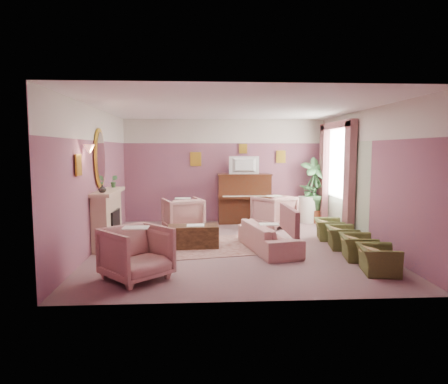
{
  "coord_description": "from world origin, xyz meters",
  "views": [
    {
      "loc": [
        -0.68,
        -7.99,
        1.97
      ],
      "look_at": [
        -0.18,
        0.4,
        1.08
      ],
      "focal_mm": 32.0,
      "sensor_mm": 36.0,
      "label": 1
    }
  ],
  "objects": [
    {
      "name": "olive_chair_d",
      "position": [
        2.15,
        0.54,
        0.29
      ],
      "size": [
        0.48,
        0.68,
        0.59
      ],
      "primitive_type": "imported",
      "color": "#4C5527",
      "rests_on": "floor"
    },
    {
      "name": "picture_rail_band",
      "position": [
        0.0,
        2.99,
        2.47
      ],
      "size": [
        5.5,
        0.01,
        0.65
      ],
      "primitive_type": "cube",
      "color": "beige",
      "rests_on": "wall_back"
    },
    {
      "name": "print_back_left",
      "position": [
        -0.8,
        2.96,
        1.72
      ],
      "size": [
        0.3,
        0.03,
        0.38
      ],
      "primitive_type": "cube",
      "color": "gold",
      "rests_on": "wall_back"
    },
    {
      "name": "olive_chair_b",
      "position": [
        2.15,
        -1.1,
        0.29
      ],
      "size": [
        0.48,
        0.68,
        0.59
      ],
      "primitive_type": "imported",
      "color": "#4C5527",
      "rests_on": "floor"
    },
    {
      "name": "television",
      "position": [
        0.5,
        2.63,
        1.6
      ],
      "size": [
        0.8,
        0.12,
        0.48
      ],
      "primitive_type": "imported",
      "color": "black",
      "rests_on": "piano"
    },
    {
      "name": "olive_chair_a",
      "position": [
        2.15,
        -1.92,
        0.29
      ],
      "size": [
        0.48,
        0.68,
        0.59
      ],
      "primitive_type": "imported",
      "color": "#4C5527",
      "rests_on": "floor"
    },
    {
      "name": "print_left_wall",
      "position": [
        -2.71,
        -1.2,
        1.72
      ],
      "size": [
        0.03,
        0.28,
        0.36
      ],
      "primitive_type": "cube",
      "color": "gold",
      "rests_on": "wall_left"
    },
    {
      "name": "piano_keys",
      "position": [
        0.5,
        2.33,
        0.76
      ],
      "size": [
        1.2,
        0.08,
        0.02
      ],
      "primitive_type": "cube",
      "color": "beige",
      "rests_on": "piano"
    },
    {
      "name": "stripe_panel",
      "position": [
        2.73,
        1.3,
        1.07
      ],
      "size": [
        0.01,
        3.0,
        2.15
      ],
      "primitive_type": "cube",
      "color": "#ACBCA0",
      "rests_on": "wall_right"
    },
    {
      "name": "mantel_plant",
      "position": [
        -2.55,
        0.75,
        1.29
      ],
      "size": [
        0.16,
        0.16,
        0.28
      ],
      "primitive_type": "imported",
      "color": "#3E7A43",
      "rests_on": "mantel_shelf"
    },
    {
      "name": "sofa",
      "position": [
        0.66,
        -0.36,
        0.37
      ],
      "size": [
        0.61,
        1.82,
        0.74
      ],
      "primitive_type": "imported",
      "color": "tan",
      "rests_on": "floor"
    },
    {
      "name": "mirror_frame",
      "position": [
        -2.7,
        0.2,
        1.8
      ],
      "size": [
        0.04,
        0.72,
        1.2
      ],
      "primitive_type": "ellipsoid",
      "color": "gold",
      "rests_on": "wall_left"
    },
    {
      "name": "fireplace_inset",
      "position": [
        -2.49,
        0.2,
        0.4
      ],
      "size": [
        0.18,
        0.72,
        0.68
      ],
      "primitive_type": "cube",
      "color": "black",
      "rests_on": "floor"
    },
    {
      "name": "area_rug",
      "position": [
        -0.69,
        -0.02,
        0.01
      ],
      "size": [
        2.79,
        2.23,
        0.01
      ],
      "primitive_type": "cube",
      "rotation": [
        0.0,
        0.0,
        0.18
      ],
      "color": "#8B5F57",
      "rests_on": "floor"
    },
    {
      "name": "ceiling",
      "position": [
        0.0,
        0.0,
        2.8
      ],
      "size": [
        5.5,
        6.0,
        0.01
      ],
      "primitive_type": "cube",
      "color": "white",
      "rests_on": "wall_back"
    },
    {
      "name": "fire_ember",
      "position": [
        -2.45,
        0.2,
        0.22
      ],
      "size": [
        0.06,
        0.54,
        0.1
      ],
      "primitive_type": "cube",
      "color": "#FF4F20",
      "rests_on": "floor"
    },
    {
      "name": "print_back_mid",
      "position": [
        0.5,
        2.96,
        2.0
      ],
      "size": [
        0.22,
        0.03,
        0.26
      ],
      "primitive_type": "cube",
      "color": "gold",
      "rests_on": "wall_back"
    },
    {
      "name": "floor",
      "position": [
        0.0,
        0.0,
        0.0
      ],
      "size": [
        5.5,
        6.0,
        0.01
      ],
      "primitive_type": "cube",
      "color": "#7B5B5E",
      "rests_on": "ground"
    },
    {
      "name": "side_plant_big",
      "position": [
        2.25,
        2.63,
        0.87
      ],
      "size": [
        0.3,
        0.3,
        0.34
      ],
      "primitive_type": "imported",
      "color": "#3E7A43",
      "rests_on": "side_table"
    },
    {
      "name": "piano",
      "position": [
        0.5,
        2.68,
        0.65
      ],
      "size": [
        1.4,
        0.6,
        1.3
      ],
      "primitive_type": "cube",
      "color": "#402012",
      "rests_on": "floor"
    },
    {
      "name": "curtain_left",
      "position": [
        2.62,
        0.63,
        1.3
      ],
      "size": [
        0.16,
        0.34,
        2.6
      ],
      "primitive_type": "cube",
      "color": "#875054",
      "rests_on": "floor"
    },
    {
      "name": "mantel_shelf",
      "position": [
        -2.56,
        0.2,
        1.12
      ],
      "size": [
        0.4,
        1.55,
        0.07
      ],
      "primitive_type": "cube",
      "color": "tan",
      "rests_on": "fireplace_surround"
    },
    {
      "name": "palm_pot",
      "position": [
        2.4,
        2.55,
        0.17
      ],
      "size": [
        0.34,
        0.34,
        0.34
      ],
      "primitive_type": "cylinder",
      "color": "brown",
      "rests_on": "floor"
    },
    {
      "name": "pelmet",
      "position": [
        2.62,
        1.55,
        2.56
      ],
      "size": [
        0.16,
        2.2,
        0.16
      ],
      "primitive_type": "cube",
      "color": "#875054",
      "rests_on": "wall_right"
    },
    {
      "name": "piano_top",
      "position": [
        0.5,
        2.68,
        1.31
      ],
      "size": [
        1.45,
        0.65,
        0.04
      ],
      "primitive_type": "cube",
      "color": "#402012",
      "rests_on": "piano"
    },
    {
      "name": "print_back_right",
      "position": [
        1.55,
        2.96,
        1.78
      ],
      "size": [
        0.26,
        0.03,
        0.34
      ],
      "primitive_type": "cube",
      "color": "gold",
      "rests_on": "wall_back"
    },
    {
      "name": "wall_front",
      "position": [
        0.0,
        -3.0,
        1.4
      ],
      "size": [
        5.5,
        0.02,
        2.8
      ],
      "primitive_type": "cube",
      "color": "#71496B",
      "rests_on": "floor"
    },
    {
      "name": "side_table",
      "position": [
        2.25,
        2.63,
        0.35
      ],
      "size": [
        0.52,
        0.52,
        0.7
      ],
      "primitive_type": "cylinder",
      "color": "white",
      "rests_on": "floor"
    },
    {
      "name": "floral_armchair_right",
      "position": [
        1.19,
        1.99,
        0.45
      ],
      "size": [
        0.87,
        0.87,
        0.9
      ],
      "primitive_type": "imported",
      "color": "tan",
      "rests_on": "floor"
    },
    {
      "name": "wall_left",
      "position": [
        -2.75,
        0.0,
        1.4
      ],
      "size": [
        0.02,
        6.0,
        2.8
      ],
      "primitive_type": "cube",
      "color": "#71496B",
      "rests_on": "floor"
    },
    {
      "name": "olive_chair_c",
      "position": [
        2.15,
        -0.28,
        0.29
      ],
      "size": [
        0.48,
        0.68,
        0.59
      ],
      "primitive_type": "imported",
      "color": "#4C5527",
      "rests_on": "floor"
    },
    {
      "name": "side_plant_small",
      "position": [
        2.37,
        2.53,
        0.84
      ],
      "size": [
        0.16,
        0.16,
        0.28
      ],
      "primitive_type": "imported",
      "color": "#3E7A43",
      "rests_on": "side_table"
    },
    {
      "name": "wall_right",
      "position": [
        2.75,
        0.0,
        1.4
      ],
      "size": [
        0.02,
        6.0,
        2.8
      ],
      "primitive_type": "cube",
      "color": "#71496B",
      "rests_on": "floor"
    },
    {
      "name": "floral_armchair_front",
      "position": [
        -1.66,
        -2.0,
        0.45
      ],
      "size": [
        0.87,
        0.87,
        0.9
      ],
      "primitive_type": "imported",
      "color": "tan",
      "rests_on": "floor"
    },
    {
      "name": "wall_back",
      "position": [
        0.0,
        3.0,
        1.4
      ],
      "size": [
        5.5,
        0.02,
        2.8
      ],
      "primitive_type": "cube",
      "color": "#71496B",
      "rests_on": "floor"
    },
    {
      "name": "floral_armchair_left",
      "position": [
        -1.11,
        1.62,
        0.45
      ],
      "size": [
        0.87,
        0.87,
        0.9
      ],
      "primitive_type": "imported",
      "color": "tan",
      "rests_on": "floor"
    },
    {
      "name": "curtain_right",
      "position": [
        2.62,
        2.47,
        1.3
      ],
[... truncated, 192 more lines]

